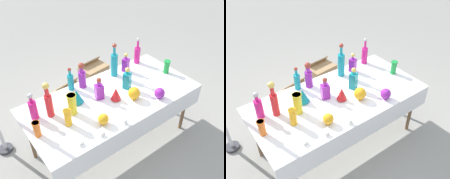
# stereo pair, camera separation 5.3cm
# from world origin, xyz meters

# --- Properties ---
(ground_plane) EXTENTS (40.00, 40.00, 0.00)m
(ground_plane) POSITION_xyz_m (0.00, 0.00, 0.00)
(ground_plane) COLOR gray
(display_table) EXTENTS (2.01, 0.97, 0.76)m
(display_table) POSITION_xyz_m (0.00, -0.03, 0.71)
(display_table) COLOR white
(display_table) RESTS_ON ground
(tall_bottle_0) EXTENTS (0.08, 0.08, 0.37)m
(tall_bottle_0) POSITION_xyz_m (0.73, 0.39, 0.89)
(tall_bottle_0) COLOR #C61972
(tall_bottle_0) RESTS_ON display_table
(tall_bottle_1) EXTENTS (0.09, 0.09, 0.33)m
(tall_bottle_1) POSITION_xyz_m (-0.16, 0.37, 0.91)
(tall_bottle_1) COLOR purple
(tall_bottle_1) RESTS_ON display_table
(tall_bottle_2) EXTENTS (0.08, 0.08, 0.41)m
(tall_bottle_2) POSITION_xyz_m (-0.69, 0.14, 0.94)
(tall_bottle_2) COLOR red
(tall_bottle_2) RESTS_ON display_table
(tall_bottle_3) EXTENTS (0.07, 0.07, 0.30)m
(tall_bottle_3) POSITION_xyz_m (-0.30, 0.40, 0.88)
(tall_bottle_3) COLOR teal
(tall_bottle_3) RESTS_ON display_table
(tall_bottle_4) EXTENTS (0.08, 0.08, 0.31)m
(tall_bottle_4) POSITION_xyz_m (-0.84, 0.20, 0.89)
(tall_bottle_4) COLOR #C61972
(tall_bottle_4) RESTS_ON display_table
(tall_bottle_5) EXTENTS (0.09, 0.09, 0.45)m
(tall_bottle_5) POSITION_xyz_m (0.29, 0.33, 0.93)
(tall_bottle_5) COLOR teal
(tall_bottle_5) RESTS_ON display_table
(square_decanter_0) EXTENTS (0.11, 0.11, 0.28)m
(square_decanter_0) POSITION_xyz_m (0.24, 0.03, 0.88)
(square_decanter_0) COLOR teal
(square_decanter_0) RESTS_ON display_table
(square_decanter_1) EXTENTS (0.11, 0.11, 0.27)m
(square_decanter_1) POSITION_xyz_m (-0.13, 0.07, 0.87)
(square_decanter_1) COLOR purple
(square_decanter_1) RESTS_ON display_table
(square_decanter_2) EXTENTS (0.10, 0.10, 0.26)m
(square_decanter_2) POSITION_xyz_m (0.47, 0.32, 0.87)
(square_decanter_2) COLOR purple
(square_decanter_2) RESTS_ON display_table
(slender_vase_0) EXTENTS (0.09, 0.09, 0.17)m
(slender_vase_0) POSITION_xyz_m (0.86, -0.03, 0.85)
(slender_vase_0) COLOR #198C38
(slender_vase_0) RESTS_ON display_table
(slender_vase_1) EXTENTS (0.08, 0.08, 0.17)m
(slender_vase_1) POSITION_xyz_m (-0.92, -0.05, 0.85)
(slender_vase_1) COLOR orange
(slender_vase_1) RESTS_ON display_table
(slender_vase_2) EXTENTS (0.08, 0.08, 0.19)m
(slender_vase_2) POSITION_xyz_m (-0.62, -0.09, 0.86)
(slender_vase_2) COLOR orange
(slender_vase_2) RESTS_ON display_table
(slender_vase_3) EXTENTS (0.10, 0.10, 0.24)m
(slender_vase_3) POSITION_xyz_m (-0.49, 0.03, 0.89)
(slender_vase_3) COLOR yellow
(slender_vase_3) RESTS_ON display_table
(fluted_vase_0) EXTENTS (0.14, 0.14, 0.17)m
(fluted_vase_0) POSITION_xyz_m (-0.37, 0.15, 0.85)
(fluted_vase_0) COLOR teal
(fluted_vase_0) RESTS_ON display_table
(fluted_vase_1) EXTENTS (0.12, 0.12, 0.16)m
(fluted_vase_1) POSITION_xyz_m (0.00, -0.07, 0.84)
(fluted_vase_1) COLOR red
(fluted_vase_1) RESTS_ON display_table
(round_bowl_0) EXTENTS (0.11, 0.11, 0.12)m
(round_bowl_0) POSITION_xyz_m (-0.33, -0.29, 0.82)
(round_bowl_0) COLOR orange
(round_bowl_0) RESTS_ON display_table
(round_bowl_1) EXTENTS (0.12, 0.12, 0.13)m
(round_bowl_1) POSITION_xyz_m (0.41, -0.34, 0.83)
(round_bowl_1) COLOR purple
(round_bowl_1) RESTS_ON display_table
(round_bowl_2) EXTENTS (0.14, 0.14, 0.15)m
(round_bowl_2) POSITION_xyz_m (0.17, -0.18, 0.84)
(round_bowl_2) COLOR orange
(round_bowl_2) RESTS_ON display_table
(price_tag_left) EXTENTS (0.05, 0.02, 0.04)m
(price_tag_left) POSITION_xyz_m (-0.44, -0.43, 0.78)
(price_tag_left) COLOR white
(price_tag_left) RESTS_ON display_table
(price_tag_center) EXTENTS (0.05, 0.02, 0.05)m
(price_tag_center) POSITION_xyz_m (-0.16, -0.43, 0.78)
(price_tag_center) COLOR white
(price_tag_center) RESTS_ON display_table
(price_tag_right) EXTENTS (0.06, 0.02, 0.03)m
(price_tag_right) POSITION_xyz_m (-0.65, -0.40, 0.78)
(price_tag_right) COLOR white
(price_tag_right) RESTS_ON display_table
(cardboard_box_behind_left) EXTENTS (0.53, 0.48, 0.38)m
(cardboard_box_behind_left) POSITION_xyz_m (-0.05, 0.94, 0.15)
(cardboard_box_behind_left) COLOR tan
(cardboard_box_behind_left) RESTS_ON ground
(cardboard_box_behind_right) EXTENTS (0.47, 0.36, 0.46)m
(cardboard_box_behind_right) POSITION_xyz_m (0.53, 1.20, 0.19)
(cardboard_box_behind_right) COLOR tan
(cardboard_box_behind_right) RESTS_ON ground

